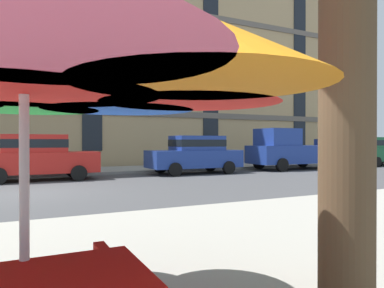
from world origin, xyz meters
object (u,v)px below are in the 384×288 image
Objects in this scene: sedan_red at (37,156)px; patio_umbrella at (24,63)px; sedan_blue at (195,153)px; pickup_blue at (290,150)px; sedan_green at (378,150)px.

sedan_red is 1.21× the size of patio_umbrella.
pickup_blue reaches higher than sedan_blue.
pickup_blue is 7.19m from sedan_green.
patio_umbrella is (-20.54, -12.70, 1.04)m from sedan_green.
sedan_green is 24.17m from patio_umbrella.
sedan_red is 12.63m from pickup_blue.
sedan_red is 6.86m from sedan_blue.
sedan_blue is (6.86, 0.00, 0.00)m from sedan_red.
sedan_blue is 1.00× the size of sedan_green.
sedan_blue is 1.21× the size of patio_umbrella.
sedan_red and sedan_green have the same top height.
pickup_blue is (5.77, 0.00, 0.08)m from sedan_blue.
pickup_blue is at bearing 180.00° from sedan_green.
pickup_blue is 18.45m from patio_umbrella.
sedan_red is 0.86× the size of pickup_blue.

